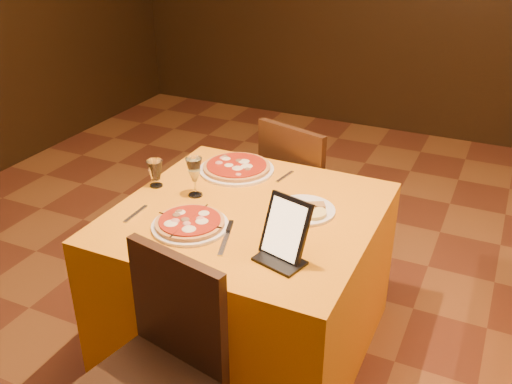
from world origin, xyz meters
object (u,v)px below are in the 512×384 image
at_px(chair_main_far, 310,193).
at_px(pizza_far, 237,168).
at_px(wine_glass, 195,177).
at_px(pizza_near, 190,224).
at_px(tablet, 286,228).
at_px(main_table, 248,281).
at_px(water_glass, 155,174).

height_order(chair_main_far, pizza_far, chair_main_far).
xyz_separation_m(pizza_far, wine_glass, (-0.05, -0.32, 0.08)).
relative_size(pizza_far, wine_glass, 1.97).
bearing_deg(pizza_near, tablet, -3.76).
height_order(main_table, pizza_far, pizza_far).
height_order(wine_glass, tablet, tablet).
distance_m(chair_main_far, pizza_far, 0.61).
bearing_deg(water_glass, wine_glass, -1.30).
xyz_separation_m(water_glass, tablet, (0.78, -0.29, 0.06)).
bearing_deg(chair_main_far, main_table, 106.26).
bearing_deg(tablet, wine_glass, 168.73).
bearing_deg(water_glass, chair_main_far, 57.80).
relative_size(main_table, pizza_near, 3.44).
xyz_separation_m(pizza_far, tablet, (0.51, -0.60, 0.10)).
bearing_deg(pizza_near, pizza_far, 97.42).
bearing_deg(chair_main_far, water_glass, 74.06).
xyz_separation_m(main_table, chair_main_far, (0.00, 0.81, 0.08)).
relative_size(chair_main_far, pizza_near, 2.84).
distance_m(chair_main_far, pizza_near, 1.10).
distance_m(water_glass, tablet, 0.83).
xyz_separation_m(wine_glass, water_glass, (-0.22, 0.00, -0.03)).
height_order(pizza_far, tablet, tablet).
xyz_separation_m(main_table, tablet, (0.28, -0.26, 0.49)).
bearing_deg(chair_main_far, pizza_far, 80.56).
bearing_deg(water_glass, main_table, -3.37).
xyz_separation_m(pizza_far, water_glass, (-0.27, -0.31, 0.05)).
relative_size(pizza_near, pizza_far, 0.86).
bearing_deg(water_glass, pizza_far, 49.52).
height_order(main_table, chair_main_far, chair_main_far).
height_order(pizza_near, pizza_far, same).
height_order(wine_glass, water_glass, wine_glass).
bearing_deg(pizza_near, wine_glass, 116.04).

